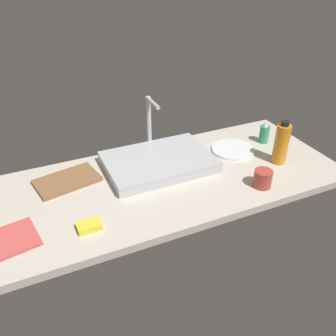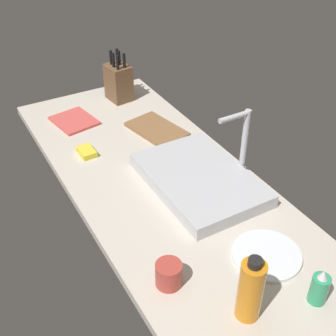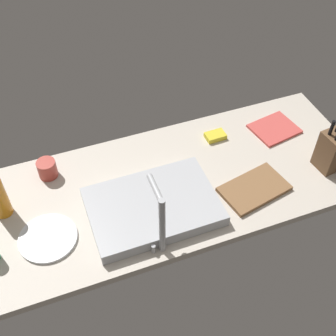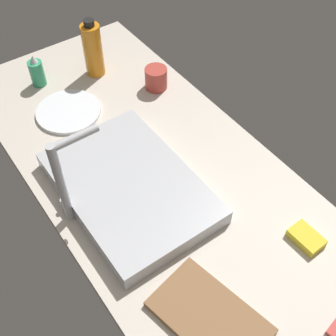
{
  "view_description": "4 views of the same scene",
  "coord_description": "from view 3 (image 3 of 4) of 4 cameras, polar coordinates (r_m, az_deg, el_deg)",
  "views": [
    {
      "loc": [
        -46.91,
        -121.86,
        93.28
      ],
      "look_at": [
        7.32,
        -1.39,
        9.92
      ],
      "focal_mm": 38.01,
      "sensor_mm": 36.0,
      "label": 1
    },
    {
      "loc": [
        117.27,
        -65.03,
        107.98
      ],
      "look_at": [
        1.64,
        0.83,
        11.02
      ],
      "focal_mm": 47.54,
      "sensor_mm": 36.0,
      "label": 2
    },
    {
      "loc": [
        39.16,
        110.53,
        140.53
      ],
      "look_at": [
        -3.0,
        -1.39,
        11.69
      ],
      "focal_mm": 46.64,
      "sensor_mm": 36.0,
      "label": 3
    },
    {
      "loc": [
        -61.14,
        46.55,
        104.98
      ],
      "look_at": [
        4.17,
        -0.03,
        10.72
      ],
      "focal_mm": 47.07,
      "sensor_mm": 36.0,
      "label": 4
    }
  ],
  "objects": [
    {
      "name": "coffee_mug",
      "position": [
        1.88,
        -15.51,
        -0.1
      ],
      "size": [
        7.92,
        7.92,
        7.81
      ],
      "primitive_type": "cylinder",
      "color": "#B23D33",
      "rests_on": "countertop_slab"
    },
    {
      "name": "countertop_slab",
      "position": [
        1.82,
        -0.73,
        -2.68
      ],
      "size": [
        176.18,
        67.24,
        3.5
      ],
      "primitive_type": "cube",
      "color": "beige",
      "rests_on": "ground"
    },
    {
      "name": "dinner_plate",
      "position": [
        1.7,
        -15.41,
        -8.81
      ],
      "size": [
        21.86,
        21.86,
        1.2
      ],
      "primitive_type": "cylinder",
      "color": "white",
      "rests_on": "countertop_slab"
    },
    {
      "name": "cutting_board",
      "position": [
        1.82,
        11.2,
        -2.67
      ],
      "size": [
        29.78,
        21.5,
        1.8
      ],
      "primitive_type": "cube",
      "rotation": [
        0.0,
        0.0,
        0.2
      ],
      "color": "brown",
      "rests_on": "countertop_slab"
    },
    {
      "name": "sink_basin",
      "position": [
        1.7,
        -1.99,
        -5.05
      ],
      "size": [
        49.65,
        33.9,
        5.19
      ],
      "primitive_type": "cube",
      "color": "#B7BABF",
      "rests_on": "countertop_slab"
    },
    {
      "name": "dish_towel",
      "position": [
        2.1,
        13.73,
        5.01
      ],
      "size": [
        22.66,
        19.96,
        1.2
      ],
      "primitive_type": "cube",
      "rotation": [
        0.0,
        0.0,
        0.17
      ],
      "color": "#CC4C47",
      "rests_on": "countertop_slab"
    },
    {
      "name": "dish_sponge",
      "position": [
        2.01,
        6.2,
        4.2
      ],
      "size": [
        9.19,
        6.3,
        2.4
      ],
      "primitive_type": "cube",
      "rotation": [
        0.0,
        0.0,
        0.03
      ],
      "color": "yellow",
      "rests_on": "countertop_slab"
    },
    {
      "name": "faucet",
      "position": [
        1.49,
        -1.02,
        -6.72
      ],
      "size": [
        5.5,
        13.52,
        28.43
      ],
      "color": "#B7BABF",
      "rests_on": "countertop_slab"
    },
    {
      "name": "knife_block",
      "position": [
        1.94,
        20.94,
        2.3
      ],
      "size": [
        13.31,
        11.34,
        24.84
      ],
      "rotation": [
        0.0,
        0.0,
        0.11
      ],
      "color": "brown",
      "rests_on": "countertop_slab"
    }
  ]
}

